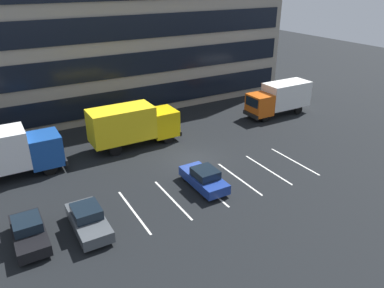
{
  "coord_description": "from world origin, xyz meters",
  "views": [
    {
      "loc": [
        -13.71,
        -23.3,
        13.9
      ],
      "look_at": [
        -0.05,
        0.16,
        1.4
      ],
      "focal_mm": 34.62,
      "sensor_mm": 36.0,
      "label": 1
    }
  ],
  "objects_px": {
    "box_truck_yellow_all": "(133,124)",
    "box_truck_orange": "(279,97)",
    "sedan_black": "(29,232)",
    "sedan_navy": "(204,178)",
    "box_truck_blue": "(2,153)",
    "sedan_charcoal": "(88,220)"
  },
  "relations": [
    {
      "from": "sedan_charcoal",
      "to": "box_truck_yellow_all",
      "type": "bearing_deg",
      "value": 55.14
    },
    {
      "from": "box_truck_orange",
      "to": "sedan_navy",
      "type": "bearing_deg",
      "value": -149.51
    },
    {
      "from": "box_truck_yellow_all",
      "to": "sedan_black",
      "type": "xyz_separation_m",
      "value": [
        -10.06,
        -9.26,
        -1.37
      ]
    },
    {
      "from": "box_truck_blue",
      "to": "box_truck_yellow_all",
      "type": "bearing_deg",
      "value": 3.41
    },
    {
      "from": "box_truck_yellow_all",
      "to": "box_truck_orange",
      "type": "relative_size",
      "value": 1.08
    },
    {
      "from": "sedan_black",
      "to": "sedan_navy",
      "type": "bearing_deg",
      "value": 0.61
    },
    {
      "from": "sedan_charcoal",
      "to": "box_truck_orange",
      "type": "bearing_deg",
      "value": 22.1
    },
    {
      "from": "box_truck_yellow_all",
      "to": "box_truck_blue",
      "type": "relative_size",
      "value": 0.98
    },
    {
      "from": "sedan_charcoal",
      "to": "box_truck_blue",
      "type": "bearing_deg",
      "value": 111.03
    },
    {
      "from": "box_truck_blue",
      "to": "sedan_charcoal",
      "type": "relative_size",
      "value": 1.91
    },
    {
      "from": "box_truck_yellow_all",
      "to": "box_truck_orange",
      "type": "height_order",
      "value": "box_truck_yellow_all"
    },
    {
      "from": "box_truck_blue",
      "to": "sedan_navy",
      "type": "xyz_separation_m",
      "value": [
        12.03,
        -8.52,
        -1.39
      ]
    },
    {
      "from": "sedan_black",
      "to": "sedan_navy",
      "type": "relative_size",
      "value": 0.97
    },
    {
      "from": "box_truck_yellow_all",
      "to": "sedan_charcoal",
      "type": "relative_size",
      "value": 1.87
    },
    {
      "from": "box_truck_orange",
      "to": "box_truck_blue",
      "type": "bearing_deg",
      "value": -179.38
    },
    {
      "from": "box_truck_blue",
      "to": "sedan_black",
      "type": "distance_m",
      "value": 8.77
    },
    {
      "from": "box_truck_yellow_all",
      "to": "box_truck_blue",
      "type": "distance_m",
      "value": 10.43
    },
    {
      "from": "box_truck_yellow_all",
      "to": "sedan_charcoal",
      "type": "distance_m",
      "value": 12.08
    },
    {
      "from": "box_truck_blue",
      "to": "box_truck_orange",
      "type": "bearing_deg",
      "value": 0.62
    },
    {
      "from": "sedan_charcoal",
      "to": "sedan_navy",
      "type": "bearing_deg",
      "value": 4.78
    },
    {
      "from": "sedan_black",
      "to": "box_truck_yellow_all",
      "type": "bearing_deg",
      "value": 42.64
    },
    {
      "from": "box_truck_orange",
      "to": "sedan_charcoal",
      "type": "height_order",
      "value": "box_truck_orange"
    }
  ]
}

